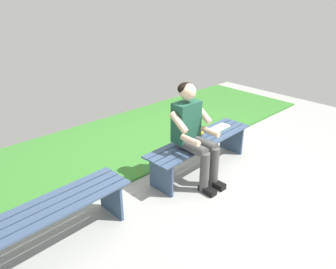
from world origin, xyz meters
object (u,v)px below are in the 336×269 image
(book_open, at_px, (218,129))
(bench_far, at_px, (46,219))
(person_seated, at_px, (193,130))
(bench_near, at_px, (201,146))
(apple, at_px, (201,133))

(book_open, bearing_deg, bench_far, -1.41)
(person_seated, bearing_deg, book_open, -167.73)
(bench_near, bearing_deg, book_open, -173.26)
(bench_near, height_order, apple, apple)
(bench_far, bearing_deg, person_seated, 176.89)
(apple, height_order, book_open, apple)
(bench_far, distance_m, book_open, 2.52)
(bench_near, relative_size, person_seated, 1.39)
(bench_near, bearing_deg, person_seated, 20.08)
(bench_near, bearing_deg, bench_far, -0.00)
(bench_near, xyz_separation_m, apple, (-0.09, -0.08, 0.14))
(person_seated, relative_size, book_open, 2.98)
(bench_far, bearing_deg, bench_near, 180.00)
(bench_near, distance_m, bench_far, 2.11)
(bench_near, relative_size, apple, 23.09)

